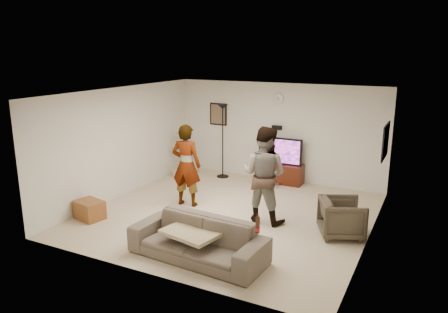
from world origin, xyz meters
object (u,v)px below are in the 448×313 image
at_px(floor_lamp, 223,141).
at_px(cat_tree, 182,154).
at_px(person_right, 264,175).
at_px(sofa, 198,240).
at_px(beer_bottle, 258,225).
at_px(person_left, 186,165).
at_px(tv_stand, 279,173).
at_px(tv, 280,151).
at_px(armchair, 342,218).
at_px(side_table, 89,210).

relative_size(floor_lamp, cat_tree, 1.58).
xyz_separation_m(person_right, sofa, (-0.35, -1.95, -0.62)).
xyz_separation_m(cat_tree, beer_bottle, (3.76, -3.83, 0.17)).
bearing_deg(cat_tree, person_left, -55.04).
bearing_deg(person_right, tv_stand, -74.33).
xyz_separation_m(cat_tree, person_left, (1.25, -1.79, 0.28)).
xyz_separation_m(tv, sofa, (0.21, -4.48, -0.50)).
height_order(floor_lamp, beer_bottle, floor_lamp).
bearing_deg(cat_tree, tv_stand, 14.66).
bearing_deg(tv, beer_bottle, -74.38).
bearing_deg(cat_tree, tv, 14.66).
distance_m(tv, armchair, 3.34).
relative_size(floor_lamp, sofa, 0.86).
height_order(tv, floor_lamp, floor_lamp).
distance_m(tv, side_table, 4.81).
height_order(floor_lamp, cat_tree, floor_lamp).
bearing_deg(cat_tree, side_table, -91.25).
distance_m(tv, person_right, 2.60).
bearing_deg(sofa, armchair, 49.44).
bearing_deg(cat_tree, floor_lamp, 23.95).
bearing_deg(sofa, cat_tree, 129.12).
bearing_deg(beer_bottle, armchair, 66.27).
relative_size(sofa, armchair, 2.94).
relative_size(tv_stand, cat_tree, 0.97).
relative_size(person_right, sofa, 0.84).
xyz_separation_m(tv_stand, person_right, (0.57, -2.53, 0.70)).
bearing_deg(floor_lamp, side_table, -105.60).
height_order(tv_stand, beer_bottle, beer_bottle).
height_order(person_left, person_right, person_right).
height_order(person_right, armchair, person_right).
bearing_deg(tv_stand, floor_lamp, -171.89).
distance_m(tv_stand, tv, 0.58).
relative_size(cat_tree, person_left, 0.68).
height_order(tv_stand, person_right, person_right).
relative_size(armchair, side_table, 1.37).
distance_m(tv, person_left, 2.75).
bearing_deg(tv, side_table, -122.67).
bearing_deg(person_right, person_left, 0.29).
bearing_deg(tv_stand, cat_tree, -165.34).
height_order(cat_tree, armchair, cat_tree).
bearing_deg(tv_stand, beer_bottle, -74.38).
xyz_separation_m(tv, side_table, (-2.58, -4.02, -0.64)).
relative_size(person_right, side_table, 3.39).
relative_size(tv, cat_tree, 0.92).
bearing_deg(sofa, side_table, 174.26).
bearing_deg(side_table, beer_bottle, -6.95).
xyz_separation_m(beer_bottle, armchair, (0.85, 1.93, -0.43)).
distance_m(cat_tree, beer_bottle, 5.37).
distance_m(floor_lamp, person_left, 2.24).
bearing_deg(person_left, side_table, 43.03).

